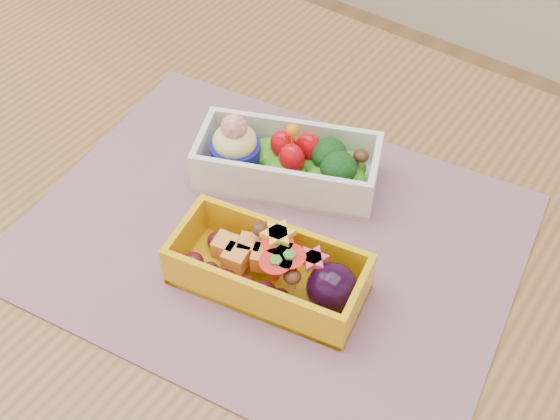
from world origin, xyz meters
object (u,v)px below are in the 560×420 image
Objects in this scene: table at (226,289)px; bento_white at (286,161)px; placemat at (271,236)px; bento_yellow at (272,270)px.

bento_white is at bearing 81.85° from table.
bento_white reaches higher than table.
table is at bearing -120.75° from bento_white.
bento_white is (-0.03, 0.07, 0.03)m from placemat.
bento_yellow is (0.07, -0.12, -0.00)m from bento_white.
bento_yellow is (0.08, -0.03, 0.13)m from table.
bento_yellow is (0.04, -0.05, 0.03)m from placemat.
bento_yellow is at bearing -52.74° from placemat.
placemat is 0.07m from bento_yellow.
bento_white is 0.14m from bento_yellow.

